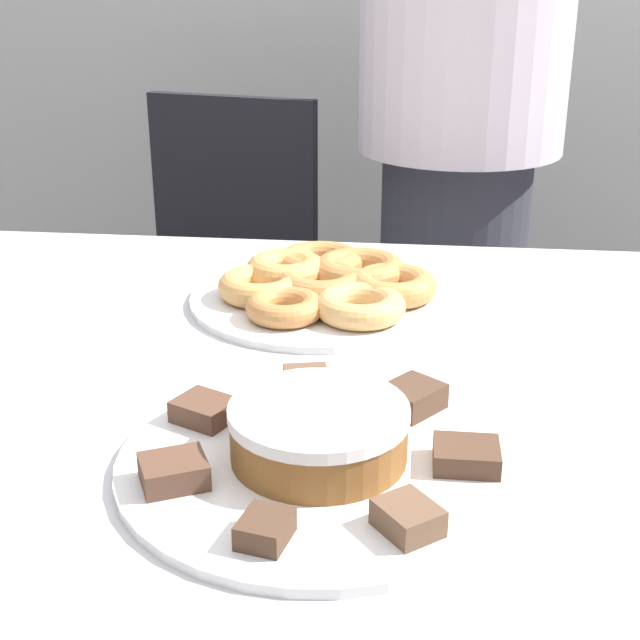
{
  "coord_description": "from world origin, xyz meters",
  "views": [
    {
      "loc": [
        0.11,
        -0.94,
        1.16
      ],
      "look_at": [
        0.01,
        -0.02,
        0.78
      ],
      "focal_mm": 50.0,
      "sensor_mm": 36.0,
      "label": 1
    }
  ],
  "objects": [
    {
      "name": "donut_6",
      "position": [
        -0.03,
        0.29,
        0.75
      ],
      "size": [
        0.13,
        0.13,
        0.03
      ],
      "color": "#C68447",
      "rests_on": "plate_donuts"
    },
    {
      "name": "lamington_5",
      "position": [
        0.16,
        -0.23,
        0.74
      ],
      "size": [
        0.06,
        0.05,
        0.02
      ],
      "rotation": [
        0.0,
        0.0,
        6.28
      ],
      "color": "#513828",
      "rests_on": "plate_cake"
    },
    {
      "name": "lamington_0",
      "position": [
        -0.0,
        -0.1,
        0.74
      ],
      "size": [
        0.06,
        0.06,
        0.02
      ],
      "rotation": [
        0.0,
        0.0,
        1.8
      ],
      "color": "brown",
      "rests_on": "plate_cake"
    },
    {
      "name": "plate_cake",
      "position": [
        0.03,
        -0.23,
        0.73
      ],
      "size": [
        0.38,
        0.38,
        0.01
      ],
      "color": "white",
      "rests_on": "table"
    },
    {
      "name": "lamington_6",
      "position": [
        0.11,
        -0.12,
        0.75
      ],
      "size": [
        0.07,
        0.08,
        0.03
      ],
      "rotation": [
        0.0,
        0.0,
        7.18
      ],
      "color": "#513828",
      "rests_on": "plate_cake"
    },
    {
      "name": "donut_1",
      "position": [
        -0.1,
        0.18,
        0.75
      ],
      "size": [
        0.12,
        0.12,
        0.03
      ],
      "color": "tan",
      "rests_on": "plate_donuts"
    },
    {
      "name": "office_chair_left",
      "position": [
        -0.34,
        0.86,
        0.42
      ],
      "size": [
        0.53,
        0.53,
        0.89
      ],
      "rotation": [
        0.0,
        0.0,
        -0.23
      ],
      "color": "black",
      "rests_on": "ground_plane"
    },
    {
      "name": "person_standing",
      "position": [
        0.19,
        0.84,
        0.85
      ],
      "size": [
        0.4,
        0.4,
        1.63
      ],
      "color": "#383842",
      "rests_on": "ground_plane"
    },
    {
      "name": "donut_5",
      "position": [
        0.03,
        0.25,
        0.75
      ],
      "size": [
        0.13,
        0.13,
        0.04
      ],
      "color": "#C68447",
      "rests_on": "plate_donuts"
    },
    {
      "name": "donut_3",
      "position": [
        0.04,
        0.12,
        0.75
      ],
      "size": [
        0.12,
        0.12,
        0.03
      ],
      "color": "#E5AD66",
      "rests_on": "plate_donuts"
    },
    {
      "name": "lamington_3",
      "position": [
        -0.0,
        -0.36,
        0.74
      ],
      "size": [
        0.05,
        0.05,
        0.02
      ],
      "rotation": [
        0.0,
        0.0,
        4.49
      ],
      "color": "#513828",
      "rests_on": "plate_cake"
    },
    {
      "name": "lamington_2",
      "position": [
        -0.09,
        -0.29,
        0.75
      ],
      "size": [
        0.07,
        0.07,
        0.02
      ],
      "rotation": [
        0.0,
        0.0,
        3.59
      ],
      "color": "brown",
      "rests_on": "plate_cake"
    },
    {
      "name": "donut_0",
      "position": [
        -0.02,
        0.2,
        0.75
      ],
      "size": [
        0.12,
        0.12,
        0.04
      ],
      "color": "#C68447",
      "rests_on": "plate_donuts"
    },
    {
      "name": "donut_4",
      "position": [
        0.08,
        0.2,
        0.75
      ],
      "size": [
        0.12,
        0.12,
        0.04
      ],
      "color": "#D18E4C",
      "rests_on": "plate_donuts"
    },
    {
      "name": "table",
      "position": [
        0.0,
        0.0,
        0.64
      ],
      "size": [
        1.61,
        0.96,
        0.72
      ],
      "color": "silver",
      "rests_on": "ground_plane"
    },
    {
      "name": "frosted_cake",
      "position": [
        0.03,
        -0.23,
        0.76
      ],
      "size": [
        0.17,
        0.17,
        0.05
      ],
      "color": "brown",
      "rests_on": "plate_cake"
    },
    {
      "name": "plate_donuts",
      "position": [
        -0.02,
        0.2,
        0.73
      ],
      "size": [
        0.36,
        0.36,
        0.01
      ],
      "color": "white",
      "rests_on": "table"
    },
    {
      "name": "donut_7",
      "position": [
        -0.07,
        0.24,
        0.75
      ],
      "size": [
        0.11,
        0.11,
        0.04
      ],
      "color": "tan",
      "rests_on": "plate_donuts"
    },
    {
      "name": "lamington_1",
      "position": [
        -0.09,
        -0.17,
        0.74
      ],
      "size": [
        0.07,
        0.07,
        0.02
      ],
      "rotation": [
        0.0,
        0.0,
        2.69
      ],
      "color": "brown",
      "rests_on": "plate_cake"
    },
    {
      "name": "lamington_4",
      "position": [
        0.11,
        -0.33,
        0.75
      ],
      "size": [
        0.06,
        0.07,
        0.02
      ],
      "rotation": [
        0.0,
        0.0,
        5.39
      ],
      "color": "brown",
      "rests_on": "plate_cake"
    },
    {
      "name": "donut_2",
      "position": [
        -0.05,
        0.11,
        0.75
      ],
      "size": [
        0.1,
        0.1,
        0.03
      ],
      "color": "#C68447",
      "rests_on": "plate_donuts"
    }
  ]
}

